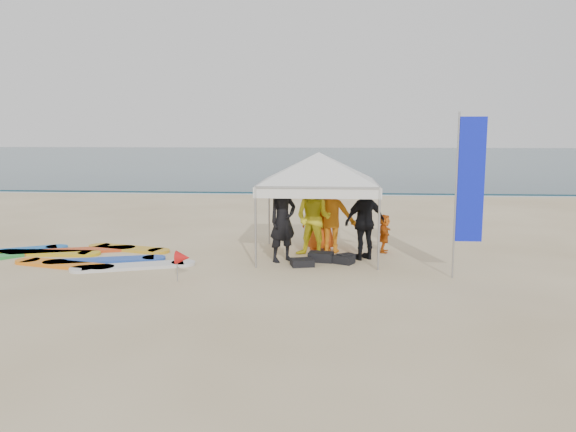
{
  "coord_description": "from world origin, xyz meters",
  "views": [
    {
      "loc": [
        1.8,
        -9.29,
        2.97
      ],
      "look_at": [
        0.88,
        2.6,
        1.2
      ],
      "focal_mm": 35.0,
      "sensor_mm": 36.0,
      "label": 1
    }
  ],
  "objects_px": {
    "person_yellow": "(313,218)",
    "person_orange_b": "(321,214)",
    "person_orange_a": "(332,214)",
    "surfboard_spread": "(66,256)",
    "person_black_b": "(365,222)",
    "marker_pennant": "(183,258)",
    "feather_flag": "(469,182)",
    "canopy_tent": "(319,153)",
    "person_seated": "(384,233)",
    "person_black_a": "(283,220)"
  },
  "relations": [
    {
      "from": "person_seated",
      "to": "surfboard_spread",
      "type": "height_order",
      "value": "person_seated"
    },
    {
      "from": "person_black_a",
      "to": "person_seated",
      "type": "bearing_deg",
      "value": -14.62
    },
    {
      "from": "person_black_b",
      "to": "feather_flag",
      "type": "bearing_deg",
      "value": 111.3
    },
    {
      "from": "marker_pennant",
      "to": "person_black_b",
      "type": "bearing_deg",
      "value": 31.79
    },
    {
      "from": "person_black_a",
      "to": "person_orange_b",
      "type": "xyz_separation_m",
      "value": [
        0.85,
        1.33,
        -0.05
      ]
    },
    {
      "from": "person_yellow",
      "to": "person_black_b",
      "type": "bearing_deg",
      "value": 9.87
    },
    {
      "from": "feather_flag",
      "to": "marker_pennant",
      "type": "height_order",
      "value": "feather_flag"
    },
    {
      "from": "person_orange_b",
      "to": "surfboard_spread",
      "type": "xyz_separation_m",
      "value": [
        -6.07,
        -1.39,
        -0.88
      ]
    },
    {
      "from": "canopy_tent",
      "to": "surfboard_spread",
      "type": "bearing_deg",
      "value": -173.11
    },
    {
      "from": "person_black_a",
      "to": "marker_pennant",
      "type": "xyz_separation_m",
      "value": [
        -1.84,
        -1.98,
        -0.47
      ]
    },
    {
      "from": "person_yellow",
      "to": "person_black_a",
      "type": "bearing_deg",
      "value": -118.82
    },
    {
      "from": "person_black_a",
      "to": "feather_flag",
      "type": "distance_m",
      "value": 4.2
    },
    {
      "from": "feather_flag",
      "to": "marker_pennant",
      "type": "distance_m",
      "value": 5.96
    },
    {
      "from": "person_black_a",
      "to": "person_black_b",
      "type": "xyz_separation_m",
      "value": [
        1.91,
        0.35,
        -0.06
      ]
    },
    {
      "from": "canopy_tent",
      "to": "surfboard_spread",
      "type": "xyz_separation_m",
      "value": [
        -6.03,
        -0.73,
        -2.47
      ]
    },
    {
      "from": "person_orange_b",
      "to": "marker_pennant",
      "type": "relative_size",
      "value": 2.88
    },
    {
      "from": "surfboard_spread",
      "to": "person_yellow",
      "type": "bearing_deg",
      "value": 6.2
    },
    {
      "from": "person_orange_b",
      "to": "person_yellow",
      "type": "bearing_deg",
      "value": 61.0
    },
    {
      "from": "person_black_a",
      "to": "canopy_tent",
      "type": "bearing_deg",
      "value": -0.78
    },
    {
      "from": "person_orange_b",
      "to": "surfboard_spread",
      "type": "bearing_deg",
      "value": -3.96
    },
    {
      "from": "person_black_a",
      "to": "feather_flag",
      "type": "height_order",
      "value": "feather_flag"
    },
    {
      "from": "person_orange_a",
      "to": "surfboard_spread",
      "type": "distance_m",
      "value": 6.53
    },
    {
      "from": "person_orange_a",
      "to": "person_black_b",
      "type": "xyz_separation_m",
      "value": [
        0.77,
        -0.77,
        -0.06
      ]
    },
    {
      "from": "canopy_tent",
      "to": "surfboard_spread",
      "type": "relative_size",
      "value": 0.63
    },
    {
      "from": "canopy_tent",
      "to": "person_orange_b",
      "type": "bearing_deg",
      "value": 85.91
    },
    {
      "from": "person_black_a",
      "to": "person_orange_a",
      "type": "relative_size",
      "value": 1.0
    },
    {
      "from": "person_yellow",
      "to": "feather_flag",
      "type": "height_order",
      "value": "feather_flag"
    },
    {
      "from": "person_orange_a",
      "to": "person_seated",
      "type": "xyz_separation_m",
      "value": [
        1.31,
        0.08,
        -0.49
      ]
    },
    {
      "from": "feather_flag",
      "to": "surfboard_spread",
      "type": "relative_size",
      "value": 0.56
    },
    {
      "from": "person_black_b",
      "to": "person_seated",
      "type": "xyz_separation_m",
      "value": [
        0.54,
        0.85,
        -0.42
      ]
    },
    {
      "from": "person_orange_a",
      "to": "person_seated",
      "type": "distance_m",
      "value": 1.4
    },
    {
      "from": "person_black_b",
      "to": "marker_pennant",
      "type": "bearing_deg",
      "value": 2.03
    },
    {
      "from": "canopy_tent",
      "to": "marker_pennant",
      "type": "relative_size",
      "value": 5.97
    },
    {
      "from": "canopy_tent",
      "to": "person_seated",
      "type": "bearing_deg",
      "value": 17.68
    },
    {
      "from": "person_black_b",
      "to": "person_orange_b",
      "type": "xyz_separation_m",
      "value": [
        -1.06,
        0.98,
        0.02
      ]
    },
    {
      "from": "feather_flag",
      "to": "surfboard_spread",
      "type": "xyz_separation_m",
      "value": [
        -9.11,
        1.19,
        -1.96
      ]
    },
    {
      "from": "person_yellow",
      "to": "person_black_b",
      "type": "relative_size",
      "value": 1.04
    },
    {
      "from": "person_black_b",
      "to": "marker_pennant",
      "type": "xyz_separation_m",
      "value": [
        -3.75,
        -2.33,
        -0.41
      ]
    },
    {
      "from": "person_orange_a",
      "to": "surfboard_spread",
      "type": "xyz_separation_m",
      "value": [
        -6.36,
        -1.17,
        -0.93
      ]
    },
    {
      "from": "person_yellow",
      "to": "person_orange_b",
      "type": "distance_m",
      "value": 0.76
    },
    {
      "from": "person_orange_a",
      "to": "person_seated",
      "type": "bearing_deg",
      "value": -165.98
    },
    {
      "from": "person_black_b",
      "to": "feather_flag",
      "type": "height_order",
      "value": "feather_flag"
    },
    {
      "from": "person_orange_a",
      "to": "person_orange_b",
      "type": "relative_size",
      "value": 1.05
    },
    {
      "from": "person_orange_a",
      "to": "person_orange_b",
      "type": "xyz_separation_m",
      "value": [
        -0.28,
        0.21,
        -0.05
      ]
    },
    {
      "from": "person_black_a",
      "to": "person_yellow",
      "type": "height_order",
      "value": "person_black_a"
    },
    {
      "from": "person_yellow",
      "to": "surfboard_spread",
      "type": "xyz_separation_m",
      "value": [
        -5.91,
        -0.64,
        -0.9
      ]
    },
    {
      "from": "person_yellow",
      "to": "feather_flag",
      "type": "distance_m",
      "value": 3.83
    },
    {
      "from": "person_orange_a",
      "to": "person_black_b",
      "type": "relative_size",
      "value": 1.07
    },
    {
      "from": "marker_pennant",
      "to": "feather_flag",
      "type": "bearing_deg",
      "value": 7.28
    },
    {
      "from": "surfboard_spread",
      "to": "canopy_tent",
      "type": "bearing_deg",
      "value": 6.89
    }
  ]
}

